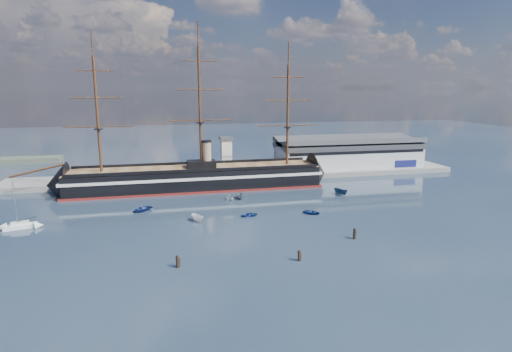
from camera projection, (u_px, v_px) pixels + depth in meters
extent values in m
plane|color=#1A293B|center=(234.00, 201.00, 137.34)|extent=(600.00, 600.00, 0.00)
cube|color=slate|center=(242.00, 177.00, 173.89)|extent=(180.00, 18.00, 2.00)
cube|color=#B7BABC|center=(348.00, 155.00, 186.79)|extent=(62.00, 20.00, 10.00)
cube|color=#3F4247|center=(349.00, 142.00, 185.66)|extent=(63.00, 21.00, 2.00)
cube|color=silver|center=(226.00, 157.00, 167.68)|extent=(4.00, 4.00, 14.00)
cube|color=#3F4247|center=(226.00, 138.00, 166.16)|extent=(5.00, 5.00, 1.00)
cube|color=black|center=(196.00, 178.00, 153.42)|extent=(88.12, 16.68, 7.00)
cube|color=silver|center=(196.00, 175.00, 153.18)|extent=(90.12, 16.94, 1.00)
cube|color=maroon|center=(196.00, 188.00, 154.16)|extent=(90.12, 16.90, 0.90)
cone|color=black|center=(57.00, 185.00, 143.31)|extent=(14.12, 15.79, 15.68)
cone|color=black|center=(318.00, 173.00, 163.65)|extent=(11.12, 15.76, 15.68)
cube|color=brown|center=(196.00, 168.00, 152.69)|extent=(88.11, 15.40, 0.40)
cube|color=black|center=(201.00, 164.00, 152.85)|extent=(10.05, 6.08, 2.50)
cylinder|color=tan|center=(207.00, 154.00, 152.58)|extent=(3.20, 3.20, 9.00)
cylinder|color=#381E0F|center=(38.00, 170.00, 141.04)|extent=(17.76, 0.84, 4.43)
cylinder|color=#381E0F|center=(97.00, 115.00, 141.82)|extent=(0.90, 0.90, 38.00)
cylinder|color=#381E0F|center=(200.00, 108.00, 148.85)|extent=(0.90, 0.90, 42.00)
cylinder|color=#381E0F|center=(288.00, 116.00, 156.45)|extent=(0.90, 0.90, 36.00)
cube|color=white|center=(20.00, 226.00, 110.60)|extent=(8.38, 4.40, 1.07)
cube|color=white|center=(20.00, 223.00, 110.43)|extent=(4.59, 2.79, 0.86)
cylinder|color=#B2B2B7|center=(15.00, 203.00, 109.18)|extent=(0.17, 0.17, 11.79)
imported|color=white|center=(198.00, 222.00, 116.20)|extent=(6.68, 4.50, 2.51)
imported|color=navy|center=(250.00, 216.00, 121.19)|extent=(1.44, 3.13, 1.42)
imported|color=gray|center=(241.00, 199.00, 140.19)|extent=(5.61, 2.28, 2.21)
imported|color=silver|center=(230.00, 200.00, 138.23)|extent=(5.77, 4.94, 1.97)
imported|color=navy|center=(312.00, 214.00, 123.44)|extent=(3.02, 3.17, 1.46)
imported|color=navy|center=(341.00, 195.00, 145.67)|extent=(7.01, 4.91, 2.64)
imported|color=#2F4488|center=(142.00, 211.00, 126.26)|extent=(4.06, 4.30, 1.97)
cylinder|color=black|center=(178.00, 267.00, 86.65)|extent=(0.64, 0.64, 3.27)
cylinder|color=black|center=(299.00, 261.00, 89.95)|extent=(0.64, 0.64, 3.02)
cylinder|color=black|center=(354.00, 239.00, 103.02)|extent=(0.64, 0.64, 3.36)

